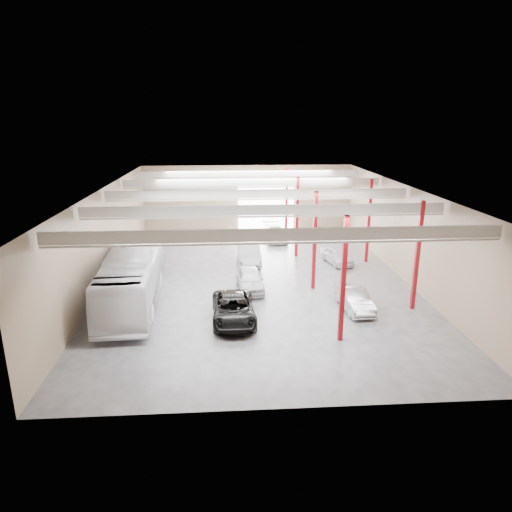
{
  "coord_description": "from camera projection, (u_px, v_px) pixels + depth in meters",
  "views": [
    {
      "loc": [
        -2.36,
        -32.4,
        11.74
      ],
      "look_at": [
        -0.23,
        -1.0,
        2.2
      ],
      "focal_mm": 32.0,
      "sensor_mm": 36.0,
      "label": 1
    }
  ],
  "objects": [
    {
      "name": "car_right_far",
      "position": [
        337.0,
        256.0,
        38.28
      ],
      "size": [
        2.43,
        4.21,
        1.35
      ],
      "primitive_type": "imported",
      "rotation": [
        0.0,
        0.0,
        0.23
      ],
      "color": "silver",
      "rests_on": "ground"
    },
    {
      "name": "car_right_near",
      "position": [
        354.0,
        299.0,
        29.03
      ],
      "size": [
        1.79,
        4.37,
        1.41
      ],
      "primitive_type": "imported",
      "rotation": [
        0.0,
        0.0,
        0.07
      ],
      "color": "#A6A5AA",
      "rests_on": "ground"
    },
    {
      "name": "car_row_c",
      "position": [
        275.0,
        233.0,
        45.53
      ],
      "size": [
        2.43,
        5.16,
        1.46
      ],
      "primitive_type": "imported",
      "rotation": [
        0.0,
        0.0,
        0.08
      ],
      "color": "gray",
      "rests_on": "ground"
    },
    {
      "name": "black_sedan",
      "position": [
        234.0,
        309.0,
        27.31
      ],
      "size": [
        2.67,
        5.52,
        1.51
      ],
      "primitive_type": "imported",
      "rotation": [
        0.0,
        0.0,
        0.03
      ],
      "color": "black",
      "rests_on": "ground"
    },
    {
      "name": "depot_shell",
      "position": [
        260.0,
        214.0,
        33.52
      ],
      "size": [
        22.12,
        32.12,
        7.06
      ],
      "color": "#434348",
      "rests_on": "ground"
    },
    {
      "name": "car_row_b",
      "position": [
        249.0,
        253.0,
        38.51
      ],
      "size": [
        1.92,
        5.19,
        1.7
      ],
      "primitive_type": "imported",
      "rotation": [
        0.0,
        0.0,
        0.02
      ],
      "color": "#B8B7BD",
      "rests_on": "ground"
    },
    {
      "name": "coach_bus",
      "position": [
        134.0,
        275.0,
        30.0
      ],
      "size": [
        3.72,
        13.21,
        3.64
      ],
      "primitive_type": "imported",
      "rotation": [
        0.0,
        0.0,
        0.05
      ],
      "color": "silver",
      "rests_on": "ground"
    },
    {
      "name": "car_row_a",
      "position": [
        250.0,
        279.0,
        32.36
      ],
      "size": [
        1.98,
        4.54,
        1.52
      ],
      "primitive_type": "imported",
      "rotation": [
        0.0,
        0.0,
        0.04
      ],
      "color": "silver",
      "rests_on": "ground"
    }
  ]
}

